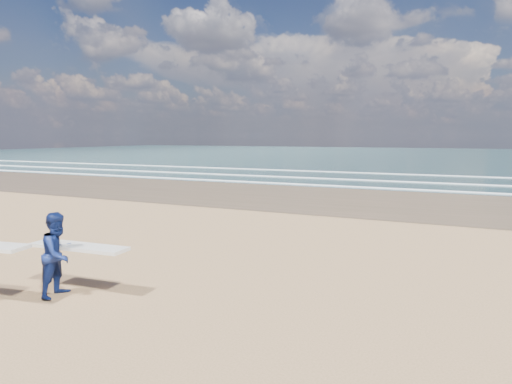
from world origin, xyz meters
The scene contains 1 object.
surfer_far centered at (1.73, 0.85, 0.87)m, with size 2.23×1.15×1.73m.
Camera 1 is at (9.17, -5.67, 3.25)m, focal length 32.00 mm.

